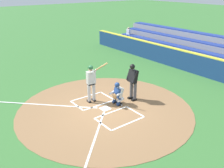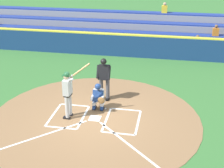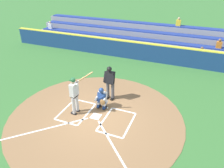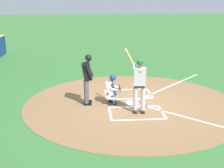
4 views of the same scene
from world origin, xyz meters
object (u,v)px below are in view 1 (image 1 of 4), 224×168
batter (91,81)px  catcher (118,93)px  plate_umpire (133,79)px  baseball (122,105)px

batter → catcher: bearing=-139.4°
plate_umpire → catcher: bearing=87.6°
catcher → plate_umpire: plate_umpire is taller
catcher → baseball: bearing=-169.5°
batter → baseball: bearing=-144.6°
batter → plate_umpire: bearing=-119.9°
baseball → plate_umpire: bearing=-75.1°
catcher → plate_umpire: 1.04m
catcher → baseball: size_ratio=15.27×
batter → plate_umpire: 2.00m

